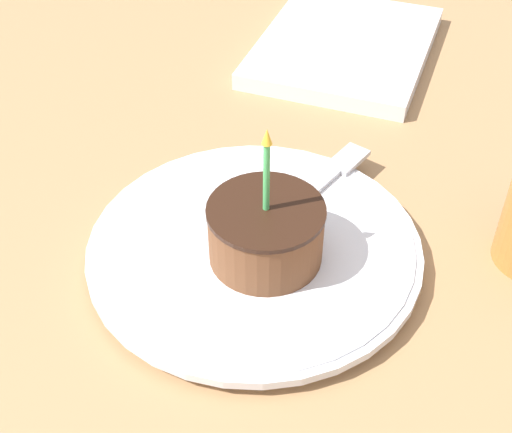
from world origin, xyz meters
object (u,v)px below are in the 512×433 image
cake_slice (266,232)px  fork (312,191)px  marble_board (345,47)px  plate (256,246)px

cake_slice → fork: 0.10m
cake_slice → marble_board: size_ratio=0.50×
plate → cake_slice: size_ratio=2.25×
fork → marble_board: bearing=8.9°
cake_slice → fork: bearing=-8.0°
cake_slice → marble_board: bearing=5.0°
fork → marble_board: fork is taller
cake_slice → fork: cake_slice is taller
fork → marble_board: size_ratio=0.75×
cake_slice → plate: bearing=41.7°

